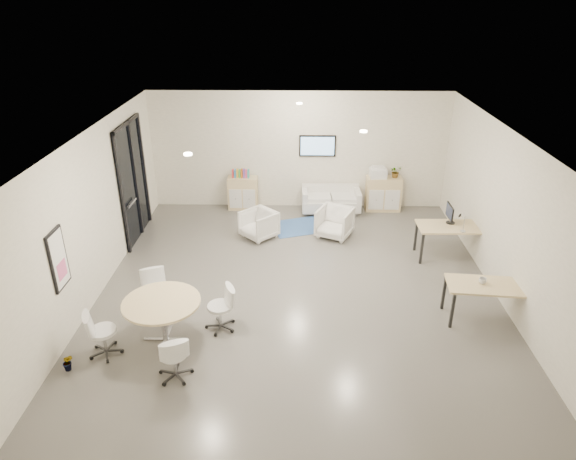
# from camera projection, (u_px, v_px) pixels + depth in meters

# --- Properties ---
(room_shell) EXTENTS (9.60, 10.60, 4.80)m
(room_shell) POSITION_uv_depth(u_px,v_px,m) (299.00, 219.00, 9.83)
(room_shell) COLOR #5F5C57
(room_shell) RESTS_ON ground
(glass_door) EXTENTS (0.09, 1.90, 2.85)m
(glass_door) POSITION_uv_depth(u_px,v_px,m) (133.00, 178.00, 12.20)
(glass_door) COLOR black
(glass_door) RESTS_ON room_shell
(artwork) EXTENTS (0.05, 0.54, 1.04)m
(artwork) POSITION_uv_depth(u_px,v_px,m) (58.00, 259.00, 8.48)
(artwork) COLOR black
(artwork) RESTS_ON room_shell
(wall_tv) EXTENTS (0.98, 0.06, 0.58)m
(wall_tv) POSITION_uv_depth(u_px,v_px,m) (317.00, 146.00, 13.78)
(wall_tv) COLOR black
(wall_tv) RESTS_ON room_shell
(ceiling_spots) EXTENTS (3.14, 4.14, 0.03)m
(ceiling_spots) POSITION_uv_depth(u_px,v_px,m) (289.00, 127.00, 9.90)
(ceiling_spots) COLOR #FFEAC6
(ceiling_spots) RESTS_ON room_shell
(sideboard_left) EXTENTS (0.81, 0.42, 0.91)m
(sideboard_left) POSITION_uv_depth(u_px,v_px,m) (243.00, 193.00, 14.20)
(sideboard_left) COLOR #D8BE82
(sideboard_left) RESTS_ON room_shell
(sideboard_right) EXTENTS (0.94, 0.46, 0.94)m
(sideboard_right) POSITION_uv_depth(u_px,v_px,m) (383.00, 194.00, 14.10)
(sideboard_right) COLOR #D8BE82
(sideboard_right) RESTS_ON room_shell
(books) EXTENTS (0.47, 0.14, 0.22)m
(books) POSITION_uv_depth(u_px,v_px,m) (241.00, 174.00, 13.96)
(books) COLOR red
(books) RESTS_ON sideboard_left
(printer) EXTENTS (0.46, 0.39, 0.31)m
(printer) POSITION_uv_depth(u_px,v_px,m) (378.00, 172.00, 13.84)
(printer) COLOR white
(printer) RESTS_ON sideboard_right
(loveseat) EXTENTS (1.60, 0.84, 0.59)m
(loveseat) POSITION_uv_depth(u_px,v_px,m) (331.00, 200.00, 14.06)
(loveseat) COLOR silver
(loveseat) RESTS_ON room_shell
(blue_rug) EXTENTS (1.81, 1.49, 0.01)m
(blue_rug) POSITION_uv_depth(u_px,v_px,m) (303.00, 226.00, 13.29)
(blue_rug) COLOR #2F5491
(blue_rug) RESTS_ON room_shell
(armchair_left) EXTENTS (1.01, 1.01, 0.76)m
(armchair_left) POSITION_uv_depth(u_px,v_px,m) (259.00, 223.00, 12.57)
(armchair_left) COLOR silver
(armchair_left) RESTS_ON room_shell
(armchair_right) EXTENTS (1.02, 0.99, 0.81)m
(armchair_right) POSITION_uv_depth(u_px,v_px,m) (335.00, 221.00, 12.61)
(armchair_right) COLOR silver
(armchair_right) RESTS_ON room_shell
(desk_rear) EXTENTS (1.52, 0.78, 0.79)m
(desk_rear) POSITION_uv_depth(u_px,v_px,m) (452.00, 229.00, 11.50)
(desk_rear) COLOR #D8BE82
(desk_rear) RESTS_ON room_shell
(desk_front) EXTENTS (1.46, 0.82, 0.73)m
(desk_front) POSITION_uv_depth(u_px,v_px,m) (486.00, 288.00, 9.35)
(desk_front) COLOR #D8BE82
(desk_front) RESTS_ON room_shell
(monitor) EXTENTS (0.20, 0.50, 0.44)m
(monitor) POSITION_uv_depth(u_px,v_px,m) (450.00, 213.00, 11.50)
(monitor) COLOR black
(monitor) RESTS_ON desk_rear
(round_table) EXTENTS (1.33, 1.33, 0.81)m
(round_table) POSITION_uv_depth(u_px,v_px,m) (162.00, 305.00, 8.71)
(round_table) COLOR #D8BE82
(round_table) RESTS_ON room_shell
(meeting_chairs) EXTENTS (2.60, 2.60, 0.82)m
(meeting_chairs) POSITION_uv_depth(u_px,v_px,m) (164.00, 321.00, 8.85)
(meeting_chairs) COLOR white
(meeting_chairs) RESTS_ON room_shell
(plant_cabinet) EXTENTS (0.40, 0.42, 0.26)m
(plant_cabinet) POSITION_uv_depth(u_px,v_px,m) (396.00, 173.00, 13.84)
(plant_cabinet) COLOR #3F7F3F
(plant_cabinet) RESTS_ON sideboard_right
(plant_floor) EXTENTS (0.18, 0.31, 0.14)m
(plant_floor) POSITION_uv_depth(u_px,v_px,m) (69.00, 367.00, 8.29)
(plant_floor) COLOR #3F7F3F
(plant_floor) RESTS_ON room_shell
(cup) EXTENTS (0.17, 0.15, 0.14)m
(cup) POSITION_uv_depth(u_px,v_px,m) (483.00, 280.00, 9.33)
(cup) COLOR white
(cup) RESTS_ON desk_front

